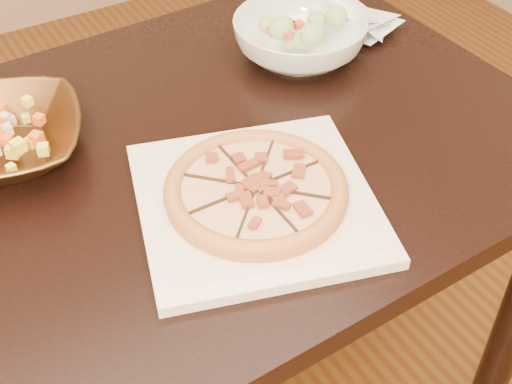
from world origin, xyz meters
TOP-DOWN VIEW (x-y plane):
  - dining_table at (-0.04, 0.07)m, footprint 1.32×0.88m
  - plate at (0.04, -0.10)m, footprint 0.42×0.42m
  - pizza at (0.04, -0.10)m, footprint 0.26×0.26m
  - salad_bowl at (0.32, 0.21)m, footprint 0.31×0.31m
  - salad at (0.32, 0.21)m, footprint 0.10×0.13m
  - cling_film at (0.48, 0.23)m, footprint 0.19×0.17m

SIDE VIEW (x-z plane):
  - dining_table at x=-0.04m, z-range 0.26..1.01m
  - plate at x=0.04m, z-range 0.75..0.77m
  - cling_film at x=0.48m, z-range 0.75..0.80m
  - pizza at x=0.04m, z-range 0.77..0.80m
  - salad_bowl at x=0.32m, z-range 0.75..0.83m
  - salad at x=0.32m, z-range 0.83..0.86m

